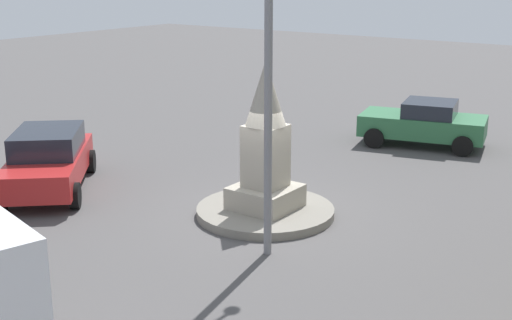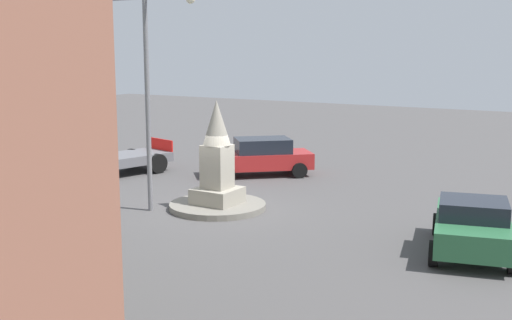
# 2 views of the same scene
# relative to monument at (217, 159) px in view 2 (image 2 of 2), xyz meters

# --- Properties ---
(ground_plane) EXTENTS (80.00, 80.00, 0.00)m
(ground_plane) POSITION_rel_monument_xyz_m (0.00, 0.00, -1.71)
(ground_plane) COLOR #4F4C4C
(traffic_island) EXTENTS (3.23, 3.23, 0.20)m
(traffic_island) POSITION_rel_monument_xyz_m (0.00, 0.00, -1.61)
(traffic_island) COLOR gray
(traffic_island) RESTS_ON ground
(monument) EXTENTS (1.39, 1.39, 3.45)m
(monument) POSITION_rel_monument_xyz_m (0.00, 0.00, 0.00)
(monument) COLOR #9E9687
(monument) RESTS_ON traffic_island
(streetlamp) EXTENTS (3.86, 0.28, 7.33)m
(streetlamp) POSITION_rel_monument_xyz_m (-1.79, -1.30, 2.78)
(streetlamp) COLOR slate
(streetlamp) RESTS_ON ground
(car_green_passing) EXTENTS (2.79, 4.24, 1.47)m
(car_green_passing) POSITION_rel_monument_xyz_m (8.34, -0.43, -0.96)
(car_green_passing) COLOR #2D6B42
(car_green_passing) RESTS_ON ground
(car_red_near_island) EXTENTS (4.37, 4.18, 1.58)m
(car_red_near_island) POSITION_rel_monument_xyz_m (-1.69, 5.67, -0.89)
(car_red_near_island) COLOR #B22323
(car_red_near_island) RESTS_ON ground
(truck_white_approaching) EXTENTS (3.44, 6.41, 2.07)m
(truck_white_approaching) POSITION_rel_monument_xyz_m (-7.42, 1.01, -0.71)
(truck_white_approaching) COLOR silver
(truck_white_approaching) RESTS_ON ground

